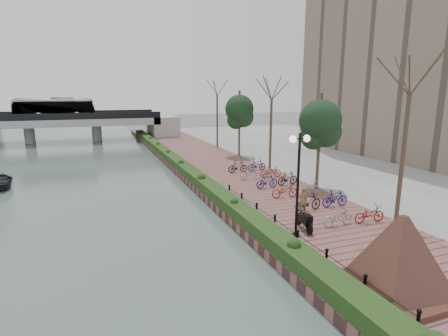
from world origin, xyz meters
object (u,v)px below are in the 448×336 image
granite_monument (400,254)px  lamppost (299,163)px  motorcycle (304,220)px  pedestrian (303,200)px

granite_monument → lamppost: (-0.65, 5.18, 2.11)m
motorcycle → granite_monument: bearing=-81.7°
motorcycle → pedestrian: bearing=68.2°
granite_monument → lamppost: bearing=97.2°
lamppost → pedestrian: lamppost is taller
granite_monument → motorcycle: granite_monument is taller
granite_monument → lamppost: 5.63m
granite_monument → motorcycle: bearing=88.7°
motorcycle → pedestrian: (1.24, 2.03, 0.25)m
motorcycle → pedestrian: 2.39m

